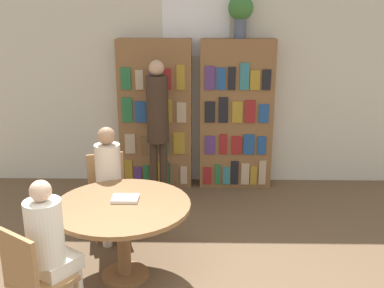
{
  "coord_description": "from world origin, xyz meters",
  "views": [
    {
      "loc": [
        0.05,
        -2.45,
        2.4
      ],
      "look_at": [
        -0.02,
        2.06,
        1.05
      ],
      "focal_mm": 42.0,
      "sensor_mm": 36.0,
      "label": 1
    }
  ],
  "objects": [
    {
      "name": "chair_near_camera",
      "position": [
        -1.18,
        0.44,
        0.5
      ],
      "size": [
        0.56,
        0.56,
        0.89
      ],
      "rotation": [
        0.0,
        0.0,
        -0.6
      ],
      "color": "olive",
      "rests_on": "ground_plane"
    },
    {
      "name": "bookshelf_left",
      "position": [
        -0.55,
        3.58,
        1.02
      ],
      "size": [
        0.99,
        0.34,
        2.04
      ],
      "color": "brown",
      "rests_on": "ground_plane"
    },
    {
      "name": "librarian_standing",
      "position": [
        -0.48,
        3.08,
        1.11
      ],
      "size": [
        0.28,
        0.55,
        1.82
      ],
      "color": "#332319",
      "rests_on": "ground_plane"
    },
    {
      "name": "chair_left_side",
      "position": [
        -0.96,
        2.12,
        0.5
      ],
      "size": [
        0.51,
        0.51,
        0.89
      ],
      "rotation": [
        0.0,
        0.0,
        -2.8
      ],
      "color": "olive",
      "rests_on": "ground_plane"
    },
    {
      "name": "flower_vase",
      "position": [
        0.58,
        3.59,
        2.39
      ],
      "size": [
        0.33,
        0.33,
        0.55
      ],
      "color": "#475166",
      "rests_on": "bookshelf_right"
    },
    {
      "name": "wall_back",
      "position": [
        0.0,
        3.78,
        1.51
      ],
      "size": [
        6.4,
        0.07,
        3.0
      ],
      "color": "beige",
      "rests_on": "ground_plane"
    },
    {
      "name": "reading_table",
      "position": [
        -0.64,
        1.22,
        0.62
      ],
      "size": [
        1.23,
        1.23,
        0.74
      ],
      "color": "brown",
      "rests_on": "ground_plane"
    },
    {
      "name": "bookshelf_right",
      "position": [
        0.55,
        3.58,
        1.02
      ],
      "size": [
        0.99,
        0.34,
        2.04
      ],
      "color": "brown",
      "rests_on": "ground_plane"
    },
    {
      "name": "seated_reader_left",
      "position": [
        -0.9,
        1.96,
        0.71
      ],
      "size": [
        0.36,
        0.41,
        1.25
      ],
      "rotation": [
        0.0,
        0.0,
        -2.8
      ],
      "color": "beige",
      "rests_on": "ground_plane"
    },
    {
      "name": "seated_reader_right",
      "position": [
        -1.08,
        0.58,
        0.7
      ],
      "size": [
        0.41,
        0.42,
        1.22
      ],
      "rotation": [
        0.0,
        0.0,
        -0.6
      ],
      "color": "silver",
      "rests_on": "ground_plane"
    },
    {
      "name": "open_book_on_table",
      "position": [
        -0.62,
        1.3,
        0.75
      ],
      "size": [
        0.24,
        0.18,
        0.03
      ],
      "color": "silver",
      "rests_on": "reading_table"
    }
  ]
}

